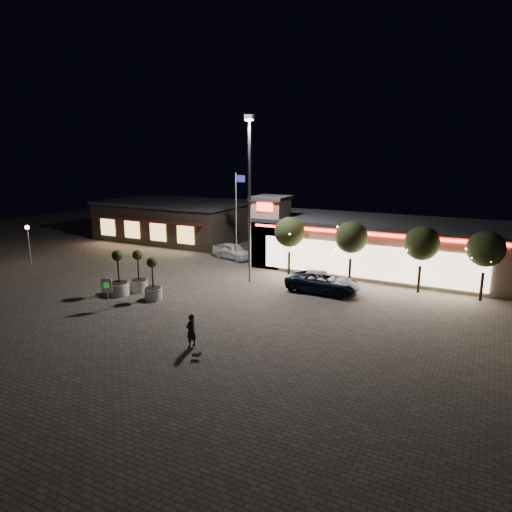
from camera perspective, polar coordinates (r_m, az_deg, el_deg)
The scene contains 18 objects.
ground at distance 29.99m, azimuth -11.46°, elevation -6.41°, with size 90.00×90.00×0.00m, color #6B6157.
retail_building at distance 39.43m, azimuth 14.34°, elevation 1.43°, with size 20.40×8.40×6.10m.
restaurant_building at distance 53.25m, azimuth -10.03°, elevation 4.49°, with size 16.40×11.00×4.30m.
floodlight_pole at distance 34.03m, azimuth -0.82°, elevation 8.25°, with size 0.60×0.40×12.38m.
flagpole at distance 40.50m, azimuth -2.38°, elevation 5.76°, with size 0.95×0.10×8.00m.
lamp_post_west at distance 44.92m, azimuth -26.60°, elevation 2.15°, with size 0.36×0.36×3.48m.
string_tree_a at distance 36.31m, azimuth 4.22°, elevation 3.01°, with size 2.42×2.42×4.79m.
string_tree_b at distance 34.70m, azimuth 11.84°, elevation 2.30°, with size 2.42×2.42×4.79m.
string_tree_c at distance 33.76m, azimuth 20.03°, elevation 1.49°, with size 2.42×2.42×4.79m.
string_tree_d at distance 33.53m, azimuth 26.80°, elevation 0.80°, with size 2.42×2.42×4.79m.
pickup_truck at distance 32.78m, azimuth 8.37°, elevation -3.26°, with size 2.44×5.30×1.47m, color black.
white_sedan at distance 42.56m, azimuth -2.93°, elevation 0.63°, with size 1.74×4.33×1.48m, color white.
pedestrian at distance 23.82m, azimuth -8.13°, elevation -9.21°, with size 0.64×0.42×1.75m, color black.
dog at distance 22.72m, azimuth -7.35°, elevation -12.07°, with size 0.45×0.29×0.25m.
planter_left at distance 33.65m, azimuth -14.43°, elevation -2.76°, with size 1.23×1.23×3.02m.
planter_mid at distance 33.13m, azimuth -16.74°, elevation -3.05°, with size 1.31×1.31×3.22m.
planter_right at distance 31.63m, azimuth -12.73°, elevation -3.73°, with size 1.19×1.19×2.92m.
valet_sign at distance 30.24m, azimuth -18.13°, elevation -3.80°, with size 0.64×0.33×2.04m.
Camera 1 is at (17.93, -21.94, 9.81)m, focal length 32.00 mm.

